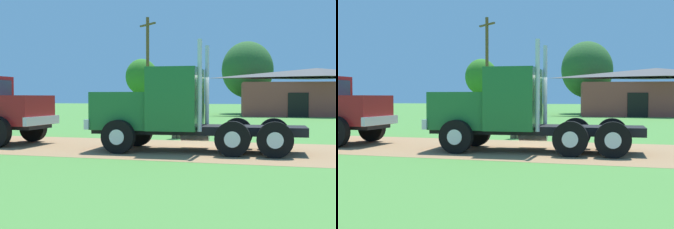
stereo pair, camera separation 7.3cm
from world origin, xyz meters
TOP-DOWN VIEW (x-y plane):
  - ground_plane at (0.00, 0.00)m, footprint 200.00×200.00m
  - dirt_track at (0.00, 0.00)m, footprint 120.00×5.92m
  - truck_foreground_white at (-0.36, -0.49)m, footprint 7.19×2.91m
  - visitor_far_side at (-1.30, 3.82)m, footprint 0.52×0.46m
  - shed_building at (5.60, 29.47)m, footprint 15.31×7.69m
  - utility_pole_near at (-8.04, 19.90)m, footprint 1.81×1.48m
  - tree_left at (-12.40, 30.78)m, footprint 3.51×3.51m
  - tree_mid at (-1.41, 34.27)m, footprint 5.59×5.59m

SIDE VIEW (x-z plane):
  - ground_plane at x=0.00m, z-range 0.00..0.00m
  - dirt_track at x=0.00m, z-range 0.00..0.01m
  - visitor_far_side at x=-1.30m, z-range 0.06..1.65m
  - truck_foreground_white at x=-0.36m, z-range -0.50..3.12m
  - shed_building at x=5.60m, z-range -0.08..4.47m
  - tree_left at x=-12.40m, z-range 1.02..6.96m
  - utility_pole_near at x=-8.04m, z-range 0.25..8.60m
  - tree_mid at x=-1.41m, z-range 0.85..8.72m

